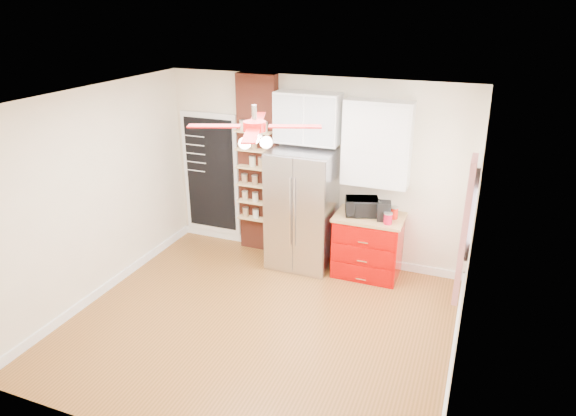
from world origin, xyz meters
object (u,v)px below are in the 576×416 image
at_px(ceiling_fan, 255,127).
at_px(pantry_jar_oats, 252,162).
at_px(toaster_oven, 362,207).
at_px(fridge, 302,209).
at_px(canister_left, 388,219).
at_px(red_cabinet, 368,245).
at_px(coffee_maker, 384,211).

relative_size(ceiling_fan, pantry_jar_oats, 9.70).
height_order(toaster_oven, pantry_jar_oats, pantry_jar_oats).
bearing_deg(fridge, canister_left, -5.83).
bearing_deg(red_cabinet, toaster_oven, -177.03).
bearing_deg(pantry_jar_oats, coffee_maker, -5.31).
distance_m(ceiling_fan, pantry_jar_oats, 2.23).
height_order(coffee_maker, canister_left, coffee_maker).
distance_m(toaster_oven, pantry_jar_oats, 1.75).
bearing_deg(canister_left, toaster_oven, 156.72).
relative_size(red_cabinet, ceiling_fan, 0.67).
height_order(ceiling_fan, toaster_oven, ceiling_fan).
bearing_deg(canister_left, pantry_jar_oats, 171.94).
distance_m(red_cabinet, coffee_maker, 0.62).
height_order(fridge, ceiling_fan, ceiling_fan).
distance_m(fridge, canister_left, 1.26).
bearing_deg(ceiling_fan, coffee_maker, 55.16).
height_order(red_cabinet, ceiling_fan, ceiling_fan).
xyz_separation_m(red_cabinet, toaster_oven, (-0.12, -0.01, 0.57)).
distance_m(red_cabinet, toaster_oven, 0.58).
height_order(fridge, coffee_maker, fridge).
bearing_deg(red_cabinet, canister_left, -32.32).
bearing_deg(coffee_maker, ceiling_fan, -137.11).
bearing_deg(fridge, red_cabinet, 2.95).
bearing_deg(red_cabinet, pantry_jar_oats, 176.25).
height_order(toaster_oven, coffee_maker, coffee_maker).
bearing_deg(pantry_jar_oats, ceiling_fan, -63.64).
bearing_deg(canister_left, fridge, 174.17).
bearing_deg(red_cabinet, ceiling_fan, -118.71).
relative_size(fridge, coffee_maker, 6.76).
distance_m(toaster_oven, coffee_maker, 0.33).
bearing_deg(canister_left, coffee_maker, 125.91).
xyz_separation_m(toaster_oven, coffee_maker, (0.32, -0.06, 0.01)).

